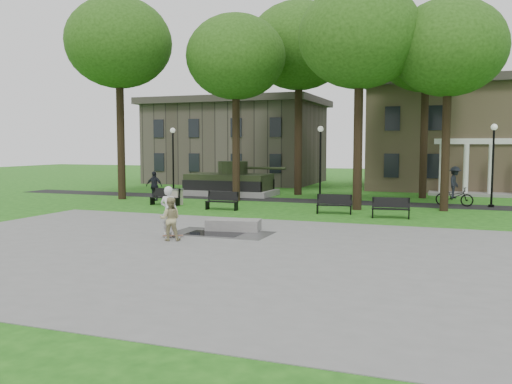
% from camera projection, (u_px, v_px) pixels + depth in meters
% --- Properties ---
extents(ground, '(120.00, 120.00, 0.00)m').
position_uv_depth(ground, '(240.00, 229.00, 23.02)').
color(ground, '#1C5313').
rests_on(ground, ground).
extents(plaza, '(22.00, 16.00, 0.02)m').
position_uv_depth(plaza, '(185.00, 250.00, 18.35)').
color(plaza, gray).
rests_on(plaza, ground).
extents(footpath, '(44.00, 2.60, 0.01)m').
position_uv_depth(footpath, '(311.00, 201.00, 34.23)').
color(footpath, black).
rests_on(footpath, ground).
extents(building_right, '(17.00, 12.00, 8.60)m').
position_uv_depth(building_right, '(476.00, 135.00, 43.48)').
color(building_right, '#9E8460').
rests_on(building_right, ground).
extents(building_left, '(15.00, 10.00, 7.20)m').
position_uv_depth(building_left, '(237.00, 144.00, 51.27)').
color(building_left, '#4C443D').
rests_on(building_left, ground).
extents(tree_0, '(6.80, 6.80, 12.97)m').
position_uv_depth(tree_0, '(119.00, 44.00, 34.70)').
color(tree_0, black).
rests_on(tree_0, ground).
extents(tree_1, '(6.20, 6.20, 11.63)m').
position_uv_depth(tree_1, '(236.00, 58.00, 33.61)').
color(tree_1, black).
rests_on(tree_1, ground).
extents(tree_2, '(6.60, 6.60, 12.16)m').
position_uv_depth(tree_2, '(360.00, 37.00, 28.94)').
color(tree_2, black).
rests_on(tree_2, ground).
extents(tree_3, '(6.00, 6.00, 11.19)m').
position_uv_depth(tree_3, '(449.00, 48.00, 28.38)').
color(tree_3, black).
rests_on(tree_3, ground).
extents(tree_4, '(7.20, 7.20, 13.50)m').
position_uv_depth(tree_4, '(299.00, 47.00, 37.76)').
color(tree_4, black).
rests_on(tree_4, ground).
extents(tree_5, '(6.40, 6.40, 12.44)m').
position_uv_depth(tree_5, '(426.00, 51.00, 35.35)').
color(tree_5, black).
rests_on(tree_5, ground).
extents(lamp_left, '(0.36, 0.36, 4.73)m').
position_uv_depth(lamp_left, '(173.00, 156.00, 37.73)').
color(lamp_left, black).
rests_on(lamp_left, ground).
extents(lamp_mid, '(0.36, 0.36, 4.73)m').
position_uv_depth(lamp_mid, '(320.00, 157.00, 34.10)').
color(lamp_mid, black).
rests_on(lamp_mid, ground).
extents(lamp_right, '(0.36, 0.36, 4.73)m').
position_uv_depth(lamp_right, '(493.00, 158.00, 30.64)').
color(lamp_right, black).
rests_on(lamp_right, ground).
extents(tank_monument, '(7.45, 3.40, 2.40)m').
position_uv_depth(tank_monument, '(229.00, 183.00, 38.26)').
color(tank_monument, gray).
rests_on(tank_monument, ground).
extents(puddle, '(2.20, 1.20, 0.00)m').
position_uv_depth(puddle, '(215.00, 234.00, 21.57)').
color(puddle, black).
rests_on(puddle, plaza).
extents(concrete_block, '(2.34, 1.36, 0.45)m').
position_uv_depth(concrete_block, '(233.00, 225.00, 22.45)').
color(concrete_block, gray).
rests_on(concrete_block, plaza).
extents(skateboard, '(0.79, 0.51, 0.07)m').
position_uv_depth(skateboard, '(173.00, 236.00, 20.76)').
color(skateboard, brown).
rests_on(skateboard, plaza).
extents(skateboarder, '(0.72, 0.48, 1.96)m').
position_uv_depth(skateboarder, '(169.00, 211.00, 20.87)').
color(skateboarder, silver).
rests_on(skateboarder, plaza).
extents(friend_watching, '(0.96, 0.86, 1.62)m').
position_uv_depth(friend_watching, '(170.00, 219.00, 19.97)').
color(friend_watching, tan).
rests_on(friend_watching, plaza).
extents(pedestrian_walker, '(1.14, 0.58, 1.87)m').
position_uv_depth(pedestrian_walker, '(154.00, 186.00, 34.51)').
color(pedestrian_walker, black).
rests_on(pedestrian_walker, ground).
extents(cyclist, '(2.22, 1.30, 2.31)m').
position_uv_depth(cyclist, '(455.00, 190.00, 31.48)').
color(cyclist, black).
rests_on(cyclist, ground).
extents(park_bench_0, '(1.81, 0.55, 1.00)m').
position_uv_depth(park_bench_0, '(166.00, 196.00, 31.91)').
color(park_bench_0, black).
rests_on(park_bench_0, ground).
extents(park_bench_1, '(1.81, 0.55, 1.00)m').
position_uv_depth(park_bench_1, '(222.00, 200.00, 29.64)').
color(park_bench_1, black).
rests_on(park_bench_1, ground).
extents(park_bench_2, '(1.84, 0.76, 1.00)m').
position_uv_depth(park_bench_2, '(334.00, 204.00, 27.93)').
color(park_bench_2, black).
rests_on(park_bench_2, ground).
extents(park_bench_3, '(1.84, 0.71, 1.00)m').
position_uv_depth(park_bench_3, '(391.00, 207.00, 26.28)').
color(park_bench_3, black).
rests_on(park_bench_3, ground).
extents(trash_bin, '(0.71, 0.71, 0.96)m').
position_uv_depth(trash_bin, '(176.00, 197.00, 32.02)').
color(trash_bin, '#B1A492').
rests_on(trash_bin, ground).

